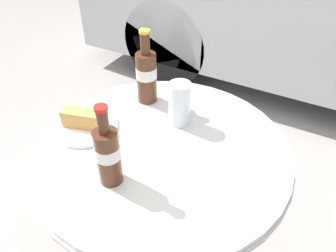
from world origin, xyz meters
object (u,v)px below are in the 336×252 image
cola_bottle_left (108,154)px  lunch_plate_near (85,124)px  drinking_glass (180,105)px  cola_bottle_right (146,75)px  bistro_table (162,179)px

cola_bottle_left → lunch_plate_near: cola_bottle_left is taller
drinking_glass → lunch_plate_near: drinking_glass is taller
cola_bottle_left → cola_bottle_right: 0.39m
cola_bottle_left → lunch_plate_near: (-0.20, 0.13, -0.07)m
bistro_table → lunch_plate_near: bearing=-169.6°
lunch_plate_near → drinking_glass: bearing=35.9°
cola_bottle_right → cola_bottle_left: bearing=-72.4°
cola_bottle_left → drinking_glass: bearing=82.4°
drinking_glass → lunch_plate_near: 0.31m
lunch_plate_near → cola_bottle_left: bearing=-33.5°
bistro_table → drinking_glass: size_ratio=5.37×
cola_bottle_right → lunch_plate_near: bearing=-109.5°
bistro_table → drinking_glass: (-0.01, 0.13, 0.21)m
bistro_table → cola_bottle_right: cola_bottle_right is taller
cola_bottle_left → cola_bottle_right: size_ratio=0.91×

